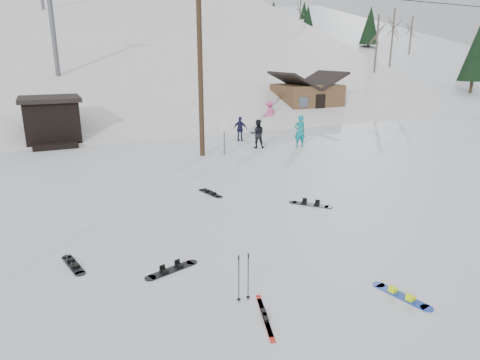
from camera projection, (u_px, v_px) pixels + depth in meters
name	position (u px, v px, depth m)	size (l,w,h in m)	color
ground	(330.00, 292.00, 9.67)	(200.00, 200.00, 0.00)	silver
ski_slope	(94.00, 179.00, 60.99)	(60.00, 75.00, 45.00)	white
ridge_right	(333.00, 154.00, 71.57)	(34.00, 85.00, 36.00)	silver
treeline_right	(361.00, 92.00, 60.67)	(20.00, 60.00, 10.00)	black
treeline_crest	(69.00, 81.00, 84.58)	(50.00, 6.00, 10.00)	black
utility_pole	(200.00, 64.00, 21.33)	(2.00, 0.26, 9.00)	#3A2819
trail_sign	(224.00, 131.00, 22.37)	(0.50, 0.09, 1.85)	#595B60
lift_hut	(52.00, 120.00, 25.52)	(3.40, 4.10, 2.75)	black
lift_tower_near	(51.00, 16.00, 31.96)	(2.20, 0.36, 8.00)	#595B60
cabin	(307.00, 99.00, 36.16)	(5.39, 4.40, 3.77)	brown
hero_snowboard	(402.00, 295.00, 9.49)	(0.53, 1.44, 0.10)	#1D42BC
hero_skis	(265.00, 316.00, 8.74)	(0.57, 1.60, 0.09)	#B51D12
ski_poles	(243.00, 277.00, 9.19)	(0.30, 0.08, 1.10)	black
board_scatter_a	(172.00, 269.00, 10.63)	(1.44, 0.63, 0.10)	black
board_scatter_b	(73.00, 265.00, 10.88)	(0.50, 1.35, 0.10)	black
board_scatter_d	(310.00, 204.00, 15.23)	(1.16, 1.25, 0.11)	black
board_scatter_f	(210.00, 193.00, 16.46)	(0.56, 1.38, 0.10)	black
skier_teal	(300.00, 131.00, 24.40)	(0.67, 0.44, 1.84)	#0D8086
skier_dark	(258.00, 134.00, 24.25)	(0.79, 0.62, 1.63)	black
skier_pink	(270.00, 113.00, 31.98)	(1.17, 0.67, 1.81)	#E24F95
skier_navy	(240.00, 129.00, 26.15)	(0.88, 0.37, 1.50)	#18193E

